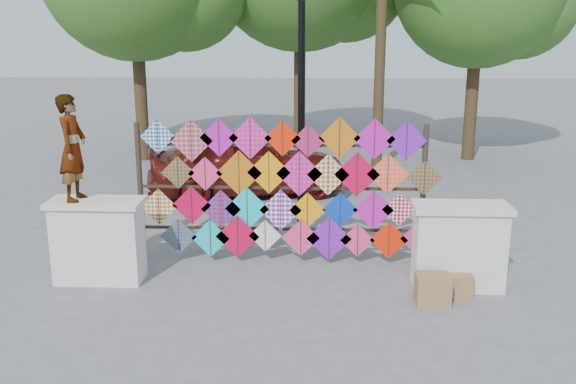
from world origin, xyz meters
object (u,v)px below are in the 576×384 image
(sedan, at_px, (247,162))
(lamppost, at_px, (301,91))
(kite_rack, at_px, (285,190))
(vendor_woman, at_px, (72,148))

(sedan, relative_size, lamppost, 1.01)
(kite_rack, bearing_deg, vendor_woman, -163.20)
(kite_rack, bearing_deg, lamppost, 80.41)
(vendor_woman, xyz_separation_m, lamppost, (3.28, 2.20, 0.63))
(sedan, bearing_deg, lamppost, -170.65)
(sedan, height_order, lamppost, lamppost)
(kite_rack, xyz_separation_m, vendor_woman, (-3.06, -0.92, 0.84))
(vendor_woman, relative_size, sedan, 0.35)
(kite_rack, height_order, sedan, kite_rack)
(kite_rack, distance_m, lamppost, 1.95)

